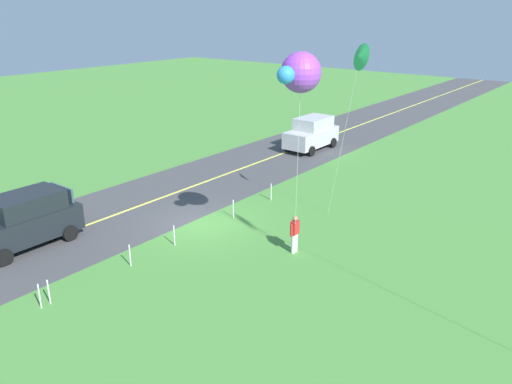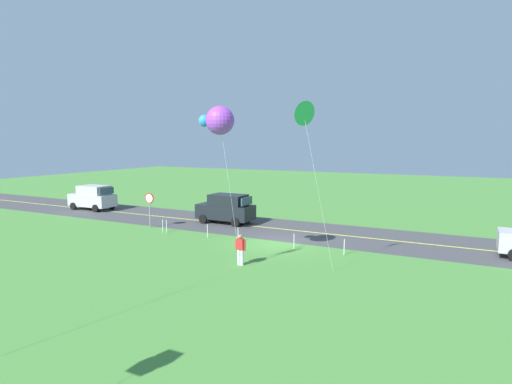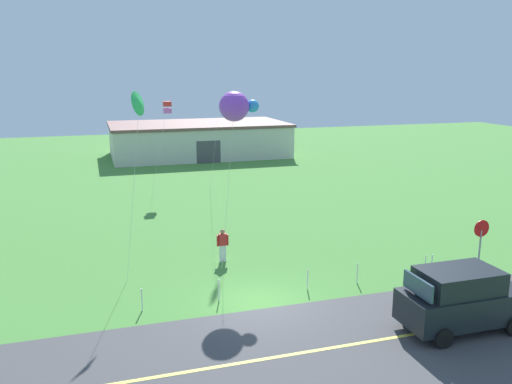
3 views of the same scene
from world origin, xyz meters
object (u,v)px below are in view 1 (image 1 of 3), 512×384
(car_parked_west_far, at_px, (312,133))
(person_adult_near, at_px, (295,233))
(kite_red_low, at_px, (300,73))
(car_suv_foreground, at_px, (25,220))
(kite_blue_mid, at_px, (360,57))

(car_parked_west_far, distance_m, person_adult_near, 16.23)
(person_adult_near, relative_size, kite_red_low, 0.20)
(car_parked_west_far, height_order, kite_red_low, kite_red_low)
(car_suv_foreground, relative_size, kite_red_low, 0.55)
(person_adult_near, distance_m, kite_blue_mid, 7.53)
(car_suv_foreground, distance_m, person_adult_near, 11.09)
(car_suv_foreground, bearing_deg, kite_blue_mid, 135.54)
(car_suv_foreground, height_order, kite_blue_mid, kite_blue_mid)
(car_suv_foreground, distance_m, kite_blue_mid, 15.19)
(car_suv_foreground, xyz_separation_m, car_parked_west_far, (-20.40, 1.03, 0.00))
(car_parked_west_far, height_order, person_adult_near, car_parked_west_far)
(car_suv_foreground, bearing_deg, person_adult_near, 124.79)
(car_parked_west_far, relative_size, person_adult_near, 2.75)
(car_suv_foreground, height_order, person_adult_near, car_suv_foreground)
(car_suv_foreground, distance_m, car_parked_west_far, 20.42)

